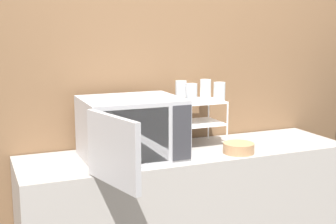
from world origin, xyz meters
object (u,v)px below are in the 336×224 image
(glass_back_right, at_px, (205,88))
(bowl, at_px, (239,148))
(dish_rack, at_px, (199,113))
(glass_front_right, at_px, (219,92))
(microwave, at_px, (131,129))
(glass_front_left, at_px, (191,93))
(glass_back_left, at_px, (181,90))

(glass_back_right, bearing_deg, bowl, -82.61)
(dish_rack, relative_size, glass_front_right, 2.44)
(bowl, bearing_deg, microwave, 168.00)
(dish_rack, distance_m, glass_front_left, 0.18)
(glass_back_right, distance_m, glass_back_left, 0.17)
(glass_front_left, height_order, glass_back_left, same)
(microwave, height_order, glass_front_right, glass_front_right)
(microwave, bearing_deg, glass_back_right, 20.54)
(microwave, relative_size, glass_front_right, 7.37)
(glass_back_right, relative_size, glass_back_left, 1.00)
(glass_back_right, xyz_separation_m, glass_front_right, (0.01, -0.17, 0.00))
(microwave, bearing_deg, glass_front_right, 4.55)
(dish_rack, relative_size, bowl, 1.56)
(glass_front_right, relative_size, glass_back_left, 1.00)
(microwave, distance_m, glass_front_right, 0.61)
(glass_front_left, relative_size, glass_front_right, 1.00)
(glass_front_left, distance_m, glass_back_right, 0.24)
(dish_rack, bearing_deg, bowl, -63.45)
(bowl, bearing_deg, glass_front_left, 141.42)
(dish_rack, distance_m, bowl, 0.34)
(glass_back_right, distance_m, glass_front_right, 0.17)
(glass_back_right, height_order, bowl, glass_back_right)
(glass_back_right, relative_size, glass_front_right, 1.00)
(glass_back_right, bearing_deg, dish_rack, -135.25)
(glass_front_left, xyz_separation_m, bowl, (0.22, -0.18, -0.31))
(dish_rack, distance_m, glass_back_right, 0.18)
(dish_rack, height_order, bowl, dish_rack)
(glass_back_left, xyz_separation_m, bowl, (0.22, -0.34, -0.31))
(glass_front_left, relative_size, bowl, 0.64)
(dish_rack, xyz_separation_m, bowl, (0.13, -0.26, -0.18))
(dish_rack, bearing_deg, glass_back_right, 44.75)
(glass_back_left, relative_size, bowl, 0.64)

